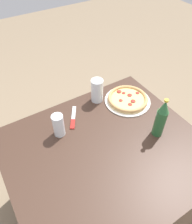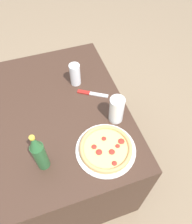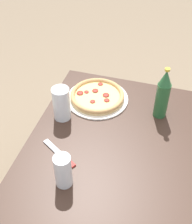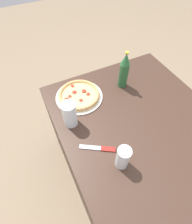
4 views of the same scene
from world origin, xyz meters
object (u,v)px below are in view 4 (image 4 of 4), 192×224
at_px(knife, 99,148).
at_px(pizza_pepperoni, 79,95).
at_px(glass_cola, 123,158).
at_px(beer_bottle, 124,71).
at_px(glass_lemonade, 70,115).

bearing_deg(knife, pizza_pepperoni, 172.94).
relative_size(glass_cola, knife, 0.83).
bearing_deg(beer_bottle, glass_lemonade, -71.82).
xyz_separation_m(glass_lemonade, beer_bottle, (-0.14, 0.42, 0.05)).
distance_m(glass_cola, glass_lemonade, 0.36).
relative_size(glass_cola, glass_lemonade, 0.89).
xyz_separation_m(pizza_pepperoni, glass_lemonade, (0.16, -0.12, 0.05)).
xyz_separation_m(pizza_pepperoni, beer_bottle, (0.02, 0.30, 0.10)).
bearing_deg(beer_bottle, knife, -44.84).
relative_size(glass_cola, beer_bottle, 0.55).
distance_m(glass_cola, knife, 0.15).
relative_size(glass_lemonade, knife, 0.93).
bearing_deg(glass_lemonade, pizza_pepperoni, 144.26).
distance_m(pizza_pepperoni, glass_cola, 0.50).
xyz_separation_m(glass_cola, beer_bottle, (-0.47, 0.29, 0.05)).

